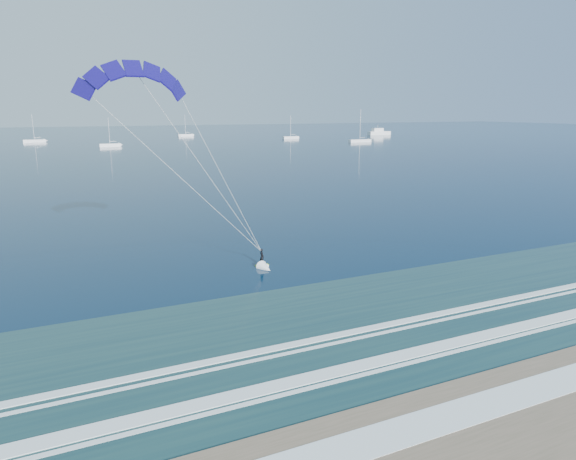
% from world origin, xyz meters
% --- Properties ---
extents(ground, '(900.00, 900.00, 0.00)m').
position_xyz_m(ground, '(0.00, 0.00, 0.00)').
color(ground, '#07263D').
rests_on(ground, ground).
extents(kitesurfer_rig, '(17.23, 7.32, 18.37)m').
position_xyz_m(kitesurfer_rig, '(-9.46, 22.85, 9.28)').
color(kitesurfer_rig, '#9FDF1A').
rests_on(kitesurfer_rig, ground).
extents(motor_yacht, '(13.42, 3.58, 5.76)m').
position_xyz_m(motor_yacht, '(149.06, 227.16, 1.46)').
color(motor_yacht, white).
rests_on(motor_yacht, ground).
extents(sailboat_2, '(8.93, 2.40, 12.01)m').
position_xyz_m(sailboat_2, '(-25.32, 234.74, 0.68)').
color(sailboat_2, white).
rests_on(sailboat_2, ground).
extents(sailboat_3, '(7.85, 2.40, 11.02)m').
position_xyz_m(sailboat_3, '(1.43, 192.92, 0.68)').
color(sailboat_3, white).
rests_on(sailboat_3, ground).
extents(sailboat_4, '(8.12, 2.40, 11.12)m').
position_xyz_m(sailboat_4, '(46.66, 256.65, 0.68)').
color(sailboat_4, white).
rests_on(sailboat_4, ground).
extents(sailboat_5, '(8.03, 2.40, 11.05)m').
position_xyz_m(sailboat_5, '(87.44, 212.45, 0.68)').
color(sailboat_5, white).
rests_on(sailboat_5, ground).
extents(sailboat_6, '(10.50, 2.40, 13.99)m').
position_xyz_m(sailboat_6, '(103.60, 175.81, 0.70)').
color(sailboat_6, white).
rests_on(sailboat_6, ground).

